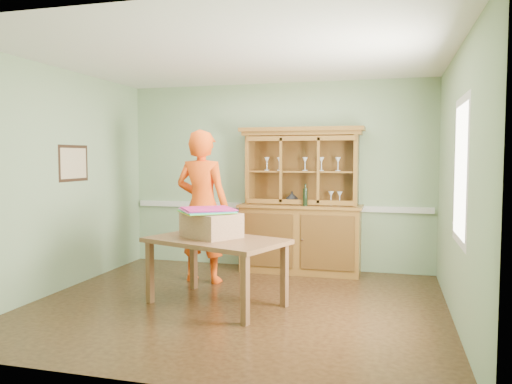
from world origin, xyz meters
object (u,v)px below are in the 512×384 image
(person, at_px, (202,206))
(cardboard_box, at_px, (211,225))
(china_hutch, at_px, (301,221))
(dining_table, at_px, (216,246))

(person, bearing_deg, cardboard_box, 122.01)
(china_hutch, bearing_deg, dining_table, -108.81)
(dining_table, relative_size, cardboard_box, 2.90)
(china_hutch, distance_m, cardboard_box, 1.88)
(dining_table, relative_size, person, 0.85)
(china_hutch, distance_m, person, 1.46)
(cardboard_box, height_order, person, person)
(china_hutch, xyz_separation_m, dining_table, (-0.62, -1.81, -0.07))
(china_hutch, bearing_deg, person, -142.48)
(person, bearing_deg, china_hutch, -137.69)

